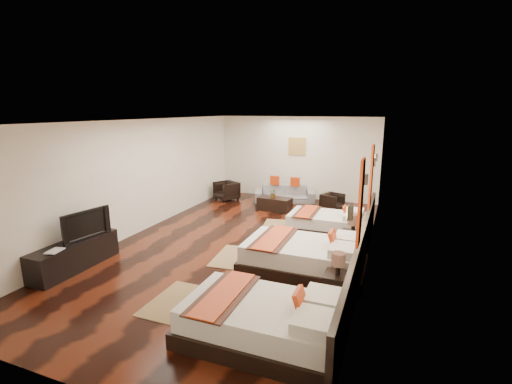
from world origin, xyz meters
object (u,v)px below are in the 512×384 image
at_px(bed_mid, 305,256).
at_px(nightstand_b, 352,241).
at_px(bed_near, 264,321).
at_px(coffee_table, 275,204).
at_px(armchair_right, 332,202).
at_px(nightstand_a, 337,284).
at_px(table_plant, 273,193).
at_px(tv_console, 75,255).
at_px(sofa, 285,194).
at_px(bed_far, 327,223).
at_px(book, 49,251).
at_px(armchair_left, 226,191).
at_px(figurine, 102,223).
at_px(tv, 84,224).

distance_m(bed_mid, nightstand_b, 1.35).
height_order(bed_near, coffee_table, bed_near).
bearing_deg(coffee_table, armchair_right, 20.03).
bearing_deg(bed_mid, nightstand_a, -50.63).
distance_m(bed_near, table_plant, 6.37).
xyz_separation_m(bed_mid, tv_console, (-4.20, -1.51, -0.03)).
height_order(nightstand_a, sofa, nightstand_a).
bearing_deg(bed_mid, bed_far, 90.12).
bearing_deg(book, armchair_left, 86.61).
height_order(coffee_table, table_plant, table_plant).
bearing_deg(nightstand_a, figurine, 178.19).
bearing_deg(figurine, nightstand_a, -1.81).
bearing_deg(nightstand_b, armchair_left, 143.99).
relative_size(bed_near, nightstand_b, 2.40).
xyz_separation_m(book, coffee_table, (2.31, 5.87, -0.36)).
height_order(book, figurine, figurine).
distance_m(bed_mid, nightstand_a, 1.18).
xyz_separation_m(nightstand_a, book, (-4.95, -1.13, 0.27)).
xyz_separation_m(armchair_left, armchair_right, (3.58, -0.00, -0.05)).
height_order(armchair_right, coffee_table, armchair_right).
distance_m(bed_mid, bed_far, 2.38).
xyz_separation_m(bed_near, figurine, (-4.20, 1.52, 0.42)).
height_order(nightstand_b, figurine, nightstand_b).
distance_m(book, armchair_right, 7.60).
relative_size(armchair_left, armchair_right, 1.19).
distance_m(nightstand_b, sofa, 4.59).
xyz_separation_m(armchair_left, table_plant, (1.89, -0.64, 0.22)).
xyz_separation_m(nightstand_a, coffee_table, (-2.63, 4.74, -0.09)).
distance_m(nightstand_b, book, 5.87).
xyz_separation_m(sofa, armchair_right, (1.66, -0.45, -0.02)).
distance_m(book, coffee_table, 6.32).
height_order(tv, book, tv).
relative_size(figurine, armchair_left, 0.45).
distance_m(bed_near, armchair_left, 7.72).
distance_m(bed_mid, figurine, 4.29).
height_order(tv_console, armchair_right, tv_console).
distance_m(tv, coffee_table, 5.62).
bearing_deg(nightstand_a, book, -167.16).
distance_m(bed_mid, tv, 4.37).
bearing_deg(bed_mid, nightstand_b, 56.42).
distance_m(bed_mid, book, 4.67).
bearing_deg(armchair_left, figurine, -63.23).
xyz_separation_m(tv_console, armchair_right, (3.97, 5.95, -0.01)).
xyz_separation_m(tv, figurine, (-0.05, 0.52, -0.13)).
distance_m(bed_near, coffee_table, 6.39).
bearing_deg(nightstand_b, nightstand_a, -90.00).
relative_size(bed_near, table_plant, 7.78).
relative_size(bed_near, armchair_left, 3.07).
bearing_deg(tv, sofa, -10.17).
xyz_separation_m(nightstand_b, figurine, (-4.95, -1.88, 0.39)).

